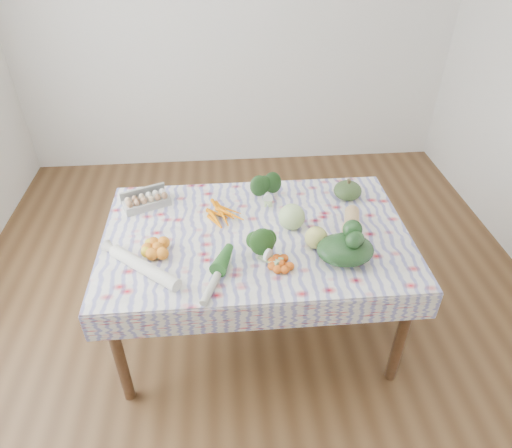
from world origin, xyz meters
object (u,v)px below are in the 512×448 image
object	(u,v)px
kabocha_squash	(348,190)
grapefruit	(316,237)
dining_table	(256,244)
egg_carton	(147,202)
butternut_squash	(352,221)
cabbage	(292,217)

from	to	relation	value
kabocha_squash	grapefruit	distance (m)	0.52
dining_table	egg_carton	bearing A→B (deg)	153.97
kabocha_squash	butternut_squash	distance (m)	0.32
egg_carton	grapefruit	bearing A→B (deg)	-48.56
dining_table	grapefruit	bearing A→B (deg)	-25.77
butternut_squash	grapefruit	xyz separation A→B (m)	(-0.22, -0.13, 0.01)
kabocha_squash	grapefruit	xyz separation A→B (m)	(-0.28, -0.44, 0.00)
dining_table	grapefruit	world-z (taller)	grapefruit
grapefruit	dining_table	bearing A→B (deg)	154.23
cabbage	butternut_squash	world-z (taller)	cabbage
kabocha_squash	cabbage	bearing A→B (deg)	-144.86
egg_carton	grapefruit	xyz separation A→B (m)	(0.91, -0.45, 0.02)
egg_carton	kabocha_squash	world-z (taller)	kabocha_squash
dining_table	butternut_squash	bearing A→B (deg)	-1.77
cabbage	grapefruit	xyz separation A→B (m)	(0.10, -0.17, -0.01)
butternut_squash	grapefruit	size ratio (longest dim) A/B	1.98
cabbage	butternut_squash	distance (m)	0.33
kabocha_squash	cabbage	xyz separation A→B (m)	(-0.38, -0.27, 0.02)
dining_table	egg_carton	distance (m)	0.69
grapefruit	kabocha_squash	bearing A→B (deg)	57.87
cabbage	butternut_squash	bearing A→B (deg)	-8.02
kabocha_squash	cabbage	world-z (taller)	cabbage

